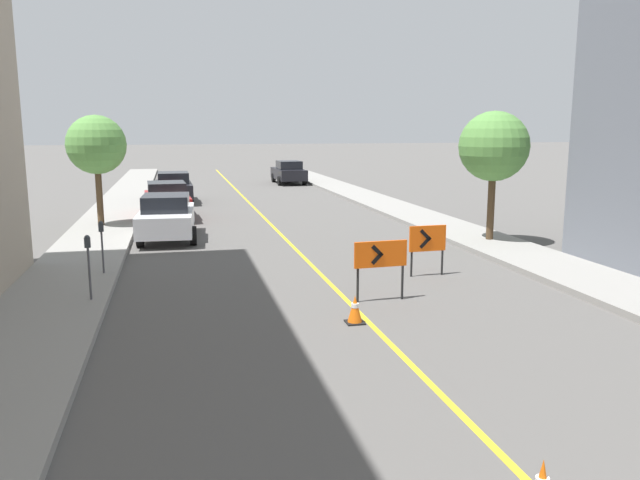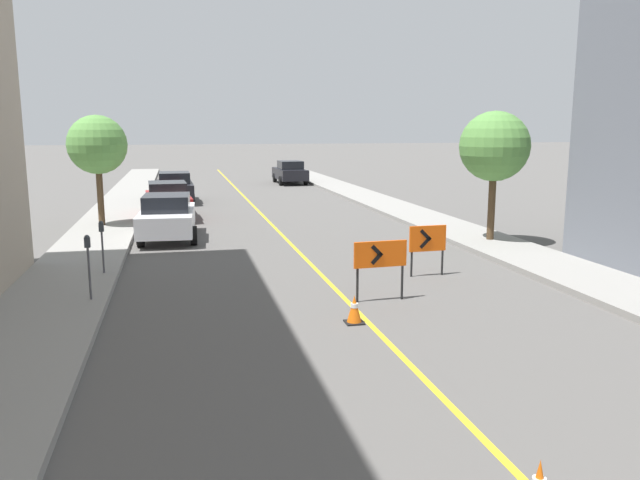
{
  "view_description": "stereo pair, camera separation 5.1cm",
  "coord_description": "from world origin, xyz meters",
  "px_view_note": "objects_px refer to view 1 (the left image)",
  "views": [
    {
      "loc": [
        -3.69,
        3.79,
        3.89
      ],
      "look_at": [
        -0.1,
        19.28,
        1.0
      ],
      "focal_mm": 35.0,
      "sensor_mm": 36.0,
      "label": 1
    },
    {
      "loc": [
        -3.64,
        3.78,
        3.89
      ],
      "look_at": [
        -0.1,
        19.28,
        1.0
      ],
      "focal_mm": 35.0,
      "sensor_mm": 36.0,
      "label": 2
    }
  ],
  "objects_px": {
    "parked_car_curb_mid": "(167,200)",
    "parked_car_curb_near": "(167,217)",
    "parked_car_opposite_side": "(289,172)",
    "parking_meter_near_curb": "(88,254)",
    "parking_meter_far_curb": "(102,236)",
    "arrow_barricade_secondary": "(427,241)",
    "arrow_barricade_primary": "(381,257)",
    "parked_car_curb_far": "(174,187)",
    "street_tree_left_near": "(96,145)",
    "traffic_cone_third": "(355,309)",
    "street_tree_right_near": "(494,147)"
  },
  "relations": [
    {
      "from": "street_tree_left_near",
      "to": "parked_car_curb_near",
      "type": "bearing_deg",
      "value": -48.63
    },
    {
      "from": "arrow_barricade_secondary",
      "to": "parking_meter_far_curb",
      "type": "bearing_deg",
      "value": 167.22
    },
    {
      "from": "arrow_barricade_secondary",
      "to": "parked_car_curb_far",
      "type": "xyz_separation_m",
      "value": [
        -6.51,
        18.25,
        -0.15
      ]
    },
    {
      "from": "parked_car_curb_mid",
      "to": "parked_car_opposite_side",
      "type": "relative_size",
      "value": 1.01
    },
    {
      "from": "parked_car_curb_far",
      "to": "parked_car_opposite_side",
      "type": "height_order",
      "value": "same"
    },
    {
      "from": "parked_car_curb_far",
      "to": "parking_meter_far_curb",
      "type": "bearing_deg",
      "value": -97.49
    },
    {
      "from": "parked_car_curb_mid",
      "to": "parked_car_curb_near",
      "type": "bearing_deg",
      "value": -92.76
    },
    {
      "from": "parked_car_curb_mid",
      "to": "parking_meter_far_curb",
      "type": "xyz_separation_m",
      "value": [
        -1.52,
        -10.77,
        0.32
      ]
    },
    {
      "from": "parked_car_curb_far",
      "to": "arrow_barricade_primary",
      "type": "bearing_deg",
      "value": -78.75
    },
    {
      "from": "parked_car_curb_near",
      "to": "parking_meter_near_curb",
      "type": "bearing_deg",
      "value": -97.82
    },
    {
      "from": "parked_car_curb_mid",
      "to": "parked_car_curb_far",
      "type": "bearing_deg",
      "value": 84.19
    },
    {
      "from": "parked_car_curb_near",
      "to": "street_tree_left_near",
      "type": "xyz_separation_m",
      "value": [
        -2.51,
        2.85,
        2.41
      ]
    },
    {
      "from": "arrow_barricade_primary",
      "to": "street_tree_left_near",
      "type": "relative_size",
      "value": 0.33
    },
    {
      "from": "arrow_barricade_secondary",
      "to": "parking_meter_far_curb",
      "type": "xyz_separation_m",
      "value": [
        -8.3,
        1.55,
        0.18
      ]
    },
    {
      "from": "parking_meter_near_curb",
      "to": "parking_meter_far_curb",
      "type": "relative_size",
      "value": 1.05
    },
    {
      "from": "parking_meter_near_curb",
      "to": "parked_car_curb_near",
      "type": "bearing_deg",
      "value": 79.25
    },
    {
      "from": "parked_car_curb_near",
      "to": "parked_car_curb_far",
      "type": "bearing_deg",
      "value": 91.72
    },
    {
      "from": "parked_car_curb_near",
      "to": "arrow_barricade_primary",
      "type": "bearing_deg",
      "value": -59.48
    },
    {
      "from": "parked_car_opposite_side",
      "to": "parking_meter_near_curb",
      "type": "xyz_separation_m",
      "value": [
        -9.59,
        -28.78,
        0.37
      ]
    },
    {
      "from": "parked_car_curb_near",
      "to": "street_tree_right_near",
      "type": "relative_size",
      "value": 1.03
    },
    {
      "from": "parked_car_opposite_side",
      "to": "street_tree_left_near",
      "type": "bearing_deg",
      "value": -121.78
    },
    {
      "from": "parked_car_opposite_side",
      "to": "street_tree_right_near",
      "type": "distance_m",
      "value": 24.18
    },
    {
      "from": "traffic_cone_third",
      "to": "parked_car_curb_mid",
      "type": "xyz_separation_m",
      "value": [
        -3.8,
        15.79,
        0.52
      ]
    },
    {
      "from": "arrow_barricade_primary",
      "to": "parked_car_opposite_side",
      "type": "height_order",
      "value": "parked_car_opposite_side"
    },
    {
      "from": "parked_car_curb_near",
      "to": "parked_car_opposite_side",
      "type": "distance_m",
      "value": 22.12
    },
    {
      "from": "arrow_barricade_secondary",
      "to": "street_tree_right_near",
      "type": "relative_size",
      "value": 0.32
    },
    {
      "from": "arrow_barricade_primary",
      "to": "parked_car_curb_far",
      "type": "bearing_deg",
      "value": 99.41
    },
    {
      "from": "arrow_barricade_primary",
      "to": "street_tree_right_near",
      "type": "bearing_deg",
      "value": 41.81
    },
    {
      "from": "parking_meter_far_curb",
      "to": "parked_car_opposite_side",
      "type": "bearing_deg",
      "value": 69.89
    },
    {
      "from": "parked_car_opposite_side",
      "to": "street_tree_left_near",
      "type": "xyz_separation_m",
      "value": [
        -10.54,
        -17.76,
        2.41
      ]
    },
    {
      "from": "parked_car_curb_near",
      "to": "parked_car_curb_mid",
      "type": "height_order",
      "value": "same"
    },
    {
      "from": "traffic_cone_third",
      "to": "street_tree_left_near",
      "type": "distance_m",
      "value": 15.12
    },
    {
      "from": "arrow_barricade_primary",
      "to": "parked_car_curb_near",
      "type": "relative_size",
      "value": 0.31
    },
    {
      "from": "arrow_barricade_secondary",
      "to": "parked_car_opposite_side",
      "type": "distance_m",
      "value": 27.76
    },
    {
      "from": "arrow_barricade_secondary",
      "to": "parked_car_curb_far",
      "type": "bearing_deg",
      "value": 107.42
    },
    {
      "from": "traffic_cone_third",
      "to": "arrow_barricade_primary",
      "type": "distance_m",
      "value": 1.92
    },
    {
      "from": "parked_car_opposite_side",
      "to": "traffic_cone_third",
      "type": "bearing_deg",
      "value": -98.89
    },
    {
      "from": "parking_meter_near_curb",
      "to": "parking_meter_far_curb",
      "type": "distance_m",
      "value": 2.6
    },
    {
      "from": "parked_car_curb_mid",
      "to": "street_tree_right_near",
      "type": "distance_m",
      "value": 13.83
    },
    {
      "from": "parked_car_curb_far",
      "to": "traffic_cone_third",
      "type": "bearing_deg",
      "value": -82.16
    },
    {
      "from": "arrow_barricade_secondary",
      "to": "parked_car_curb_far",
      "type": "distance_m",
      "value": 19.38
    },
    {
      "from": "arrow_barricade_primary",
      "to": "parked_car_curb_near",
      "type": "height_order",
      "value": "parked_car_curb_near"
    },
    {
      "from": "parked_car_curb_mid",
      "to": "parked_car_opposite_side",
      "type": "bearing_deg",
      "value": 59.2
    },
    {
      "from": "arrow_barricade_primary",
      "to": "parking_meter_near_curb",
      "type": "distance_m",
      "value": 6.4
    },
    {
      "from": "arrow_barricade_secondary",
      "to": "arrow_barricade_primary",
      "type": "bearing_deg",
      "value": -136.6
    },
    {
      "from": "parked_car_opposite_side",
      "to": "arrow_barricade_primary",
      "type": "bearing_deg",
      "value": -97.34
    },
    {
      "from": "parked_car_opposite_side",
      "to": "parked_car_curb_near",
      "type": "bearing_deg",
      "value": -112.39
    },
    {
      "from": "street_tree_left_near",
      "to": "street_tree_right_near",
      "type": "relative_size",
      "value": 0.98
    },
    {
      "from": "arrow_barricade_primary",
      "to": "parked_car_opposite_side",
      "type": "distance_m",
      "value": 29.92
    },
    {
      "from": "parking_meter_far_curb",
      "to": "parked_car_curb_far",
      "type": "bearing_deg",
      "value": 83.89
    }
  ]
}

